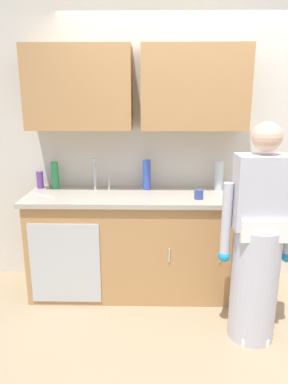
{
  "coord_description": "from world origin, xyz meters",
  "views": [
    {
      "loc": [
        -0.42,
        -2.32,
        1.76
      ],
      "look_at": [
        -0.48,
        0.55,
        1.0
      ],
      "focal_mm": 32.87,
      "sensor_mm": 36.0,
      "label": 1
    }
  ],
  "objects_px": {
    "bottle_water_tall": "(219,176)",
    "knife_on_counter": "(45,196)",
    "bottle_water_short": "(147,175)",
    "bottle_soap": "(40,180)",
    "bottle_cleaner_spray": "(55,175)",
    "sink": "(97,195)",
    "person_at_sink": "(257,252)",
    "cup_by_sink": "(199,194)"
  },
  "relations": [
    {
      "from": "bottle_water_tall",
      "to": "knife_on_counter",
      "type": "xyz_separation_m",
      "value": [
        -1.55,
        -0.25,
        -0.13
      ]
    },
    {
      "from": "bottle_cleaner_spray",
      "to": "sink",
      "type": "bearing_deg",
      "value": -23.98
    },
    {
      "from": "person_at_sink",
      "to": "knife_on_counter",
      "type": "relative_size",
      "value": 6.75
    },
    {
      "from": "sink",
      "to": "person_at_sink",
      "type": "relative_size",
      "value": 0.31
    },
    {
      "from": "bottle_soap",
      "to": "knife_on_counter",
      "type": "xyz_separation_m",
      "value": [
        0.13,
        -0.28,
        -0.08
      ]
    },
    {
      "from": "person_at_sink",
      "to": "bottle_water_short",
      "type": "xyz_separation_m",
      "value": [
        -0.81,
        0.84,
        0.39
      ]
    },
    {
      "from": "sink",
      "to": "knife_on_counter",
      "type": "bearing_deg",
      "value": -169.12
    },
    {
      "from": "bottle_soap",
      "to": "knife_on_counter",
      "type": "relative_size",
      "value": 0.67
    },
    {
      "from": "bottle_soap",
      "to": "cup_by_sink",
      "type": "height_order",
      "value": "bottle_soap"
    },
    {
      "from": "bottle_water_tall",
      "to": "knife_on_counter",
      "type": "relative_size",
      "value": 1.14
    },
    {
      "from": "cup_by_sink",
      "to": "bottle_cleaner_spray",
      "type": "bearing_deg",
      "value": 165.55
    },
    {
      "from": "bottle_cleaner_spray",
      "to": "knife_on_counter",
      "type": "distance_m",
      "value": 0.3
    },
    {
      "from": "person_at_sink",
      "to": "bottle_water_short",
      "type": "distance_m",
      "value": 1.23
    },
    {
      "from": "bottle_water_tall",
      "to": "sink",
      "type": "bearing_deg",
      "value": -171.81
    },
    {
      "from": "sink",
      "to": "bottle_water_tall",
      "type": "distance_m",
      "value": 1.13
    },
    {
      "from": "person_at_sink",
      "to": "bottle_cleaner_spray",
      "type": "relative_size",
      "value": 6.41
    },
    {
      "from": "bottle_water_short",
      "to": "knife_on_counter",
      "type": "bearing_deg",
      "value": -164.07
    },
    {
      "from": "bottle_water_tall",
      "to": "bottle_soap",
      "type": "distance_m",
      "value": 1.68
    },
    {
      "from": "bottle_water_tall",
      "to": "bottle_water_short",
      "type": "relative_size",
      "value": 0.99
    },
    {
      "from": "person_at_sink",
      "to": "cup_by_sink",
      "type": "xyz_separation_m",
      "value": [
        -0.36,
        0.52,
        0.29
      ]
    },
    {
      "from": "person_at_sink",
      "to": "cup_by_sink",
      "type": "height_order",
      "value": "person_at_sink"
    },
    {
      "from": "bottle_soap",
      "to": "person_at_sink",
      "type": "bearing_deg",
      "value": -25.44
    },
    {
      "from": "bottle_water_short",
      "to": "bottle_soap",
      "type": "distance_m",
      "value": 1.01
    },
    {
      "from": "person_at_sink",
      "to": "knife_on_counter",
      "type": "distance_m",
      "value": 1.81
    },
    {
      "from": "bottle_cleaner_spray",
      "to": "bottle_water_tall",
      "type": "relative_size",
      "value": 0.92
    },
    {
      "from": "bottle_water_tall",
      "to": "person_at_sink",
      "type": "bearing_deg",
      "value": -80.47
    },
    {
      "from": "person_at_sink",
      "to": "bottle_soap",
      "type": "height_order",
      "value": "person_at_sink"
    },
    {
      "from": "bottle_water_short",
      "to": "bottle_soap",
      "type": "xyz_separation_m",
      "value": [
        -1.01,
        0.03,
        -0.06
      ]
    },
    {
      "from": "bottle_water_tall",
      "to": "bottle_water_short",
      "type": "distance_m",
      "value": 0.67
    },
    {
      "from": "bottle_cleaner_spray",
      "to": "bottle_soap",
      "type": "relative_size",
      "value": 1.57
    },
    {
      "from": "person_at_sink",
      "to": "bottle_soap",
      "type": "xyz_separation_m",
      "value": [
        -1.82,
        0.87,
        0.33
      ]
    },
    {
      "from": "sink",
      "to": "cup_by_sink",
      "type": "distance_m",
      "value": 0.9
    },
    {
      "from": "person_at_sink",
      "to": "cup_by_sink",
      "type": "distance_m",
      "value": 0.7
    },
    {
      "from": "bottle_water_short",
      "to": "cup_by_sink",
      "type": "xyz_separation_m",
      "value": [
        0.45,
        -0.32,
        -0.1
      ]
    },
    {
      "from": "bottle_cleaner_spray",
      "to": "bottle_water_short",
      "type": "relative_size",
      "value": 0.91
    },
    {
      "from": "sink",
      "to": "knife_on_counter",
      "type": "height_order",
      "value": "sink"
    },
    {
      "from": "sink",
      "to": "bottle_water_tall",
      "type": "xyz_separation_m",
      "value": [
        1.11,
        0.16,
        0.15
      ]
    },
    {
      "from": "knife_on_counter",
      "to": "person_at_sink",
      "type": "bearing_deg",
      "value": 12.57
    },
    {
      "from": "bottle_water_short",
      "to": "knife_on_counter",
      "type": "distance_m",
      "value": 0.93
    },
    {
      "from": "bottle_soap",
      "to": "cup_by_sink",
      "type": "bearing_deg",
      "value": -13.32
    },
    {
      "from": "sink",
      "to": "person_at_sink",
      "type": "bearing_deg",
      "value": -28.21
    },
    {
      "from": "bottle_soap",
      "to": "knife_on_counter",
      "type": "bearing_deg",
      "value": -65.57
    }
  ]
}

